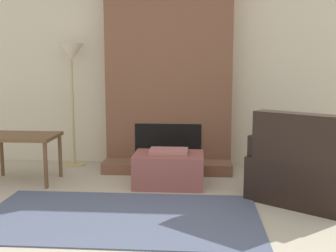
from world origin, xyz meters
name	(u,v)px	position (x,y,z in m)	size (l,w,h in m)	color
wall_back	(170,68)	(0.00, 3.08, 1.30)	(6.81, 0.06, 2.60)	beige
fireplace	(169,73)	(0.00, 2.85, 1.24)	(1.61, 0.72, 2.60)	brown
ottoman	(169,169)	(0.06, 1.93, 0.19)	(0.77, 0.52, 0.42)	#8C4C47
armchair	(309,171)	(1.50, 1.58, 0.29)	(1.40, 1.41, 0.91)	black
side_table	(22,141)	(-1.63, 1.98, 0.48)	(0.81, 0.56, 0.55)	brown
floor_lamp_left	(71,60)	(-1.28, 2.80, 1.40)	(0.34, 0.34, 1.62)	tan
area_rug	(121,217)	(-0.29, 0.92, 0.01)	(2.47, 1.34, 0.01)	#4C5670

